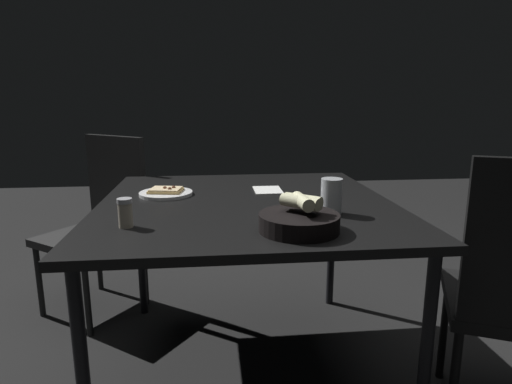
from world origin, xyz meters
name	(u,v)px	position (x,y,z in m)	size (l,w,h in m)	color
ground	(247,365)	(0.00, 0.00, 0.00)	(8.00, 8.00, 0.00)	black
dining_table	(246,214)	(0.00, 0.00, 0.68)	(1.18, 1.15, 0.74)	black
pizza_plate	(166,193)	(-0.14, -0.33, 0.75)	(0.22, 0.22, 0.04)	white
bread_basket	(299,220)	(0.41, 0.13, 0.77)	(0.25, 0.25, 0.11)	black
beer_glass	(331,199)	(0.22, 0.28, 0.79)	(0.07, 0.07, 0.13)	silver
pepper_shaker	(125,214)	(0.31, -0.41, 0.78)	(0.05, 0.05, 0.09)	#BFB299
napkin	(268,190)	(-0.18, 0.11, 0.74)	(0.16, 0.12, 0.00)	white
chair_near	(103,215)	(-0.66, -0.73, 0.52)	(0.62, 0.62, 0.94)	#272727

